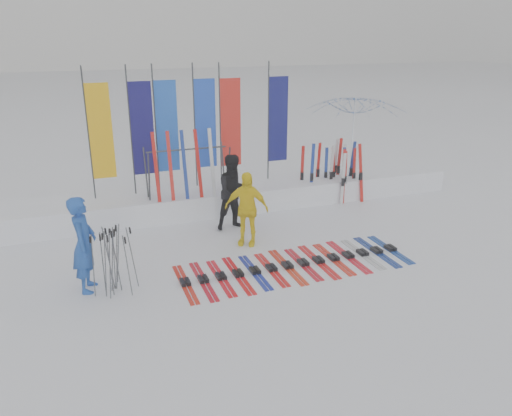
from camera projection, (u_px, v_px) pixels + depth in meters
name	position (u px, v px, depth m)	size (l,w,h in m)	color
ground	(276.00, 286.00, 9.39)	(120.00, 120.00, 0.00)	white
snow_bank	(210.00, 199.00, 13.36)	(14.00, 1.60, 0.60)	white
person_blue	(84.00, 244.00, 8.97)	(0.66, 0.43, 1.81)	#1C49A7
person_black	(234.00, 192.00, 11.85)	(0.89, 0.69, 1.83)	black
person_yellow	(246.00, 209.00, 10.99)	(0.98, 0.41, 1.67)	yellow
tent_canopy	(354.00, 138.00, 15.66)	(2.99, 3.05, 2.75)	white
ski_row	(295.00, 264.00, 10.18)	(4.74, 1.70, 0.07)	red
pole_cluster	(113.00, 261.00, 8.99)	(0.80, 0.65, 1.25)	#595B60
feather_flags	(189.00, 126.00, 12.78)	(5.27, 0.21, 3.20)	#383A3F
ski_rack	(187.00, 165.00, 12.43)	(2.04, 0.80, 1.23)	#383A3F
upright_skis	(336.00, 173.00, 14.03)	(1.57, 1.08, 1.68)	red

